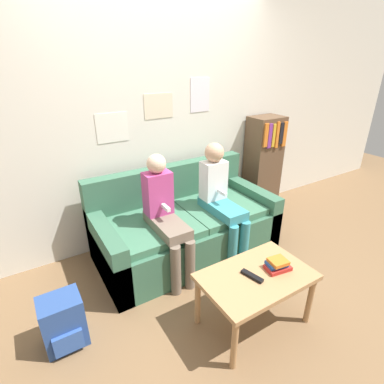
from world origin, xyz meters
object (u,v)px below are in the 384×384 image
(person_left, at_px, (165,213))
(tv_remote, at_px, (252,276))
(coffee_table, at_px, (256,281))
(bookshelf, at_px, (263,164))
(couch, at_px, (185,227))
(backpack, at_px, (63,322))
(person_right, at_px, (221,196))

(person_left, bearing_deg, tv_remote, -75.43)
(coffee_table, xyz_separation_m, bookshelf, (1.38, 1.41, 0.22))
(coffee_table, bearing_deg, couch, 88.06)
(bookshelf, height_order, backpack, bookshelf)
(backpack, bearing_deg, couch, 22.40)
(couch, distance_m, backpack, 1.40)
(coffee_table, bearing_deg, backpack, 156.19)
(coffee_table, relative_size, bookshelf, 0.66)
(tv_remote, relative_size, backpack, 0.45)
(person_left, relative_size, person_right, 0.99)
(tv_remote, distance_m, bookshelf, 2.02)
(bookshelf, bearing_deg, tv_remote, -135.38)
(person_right, height_order, bookshelf, bookshelf)
(backpack, bearing_deg, person_right, 11.94)
(tv_remote, bearing_deg, coffee_table, -12.02)
(couch, bearing_deg, bookshelf, 13.64)
(couch, height_order, person_right, person_right)
(person_left, relative_size, backpack, 2.87)
(person_right, height_order, tv_remote, person_right)
(bookshelf, bearing_deg, backpack, -161.97)
(person_left, xyz_separation_m, person_right, (0.60, 0.00, 0.02))
(tv_remote, distance_m, backpack, 1.35)
(tv_remote, xyz_separation_m, bookshelf, (1.43, 1.41, 0.15))
(tv_remote, height_order, bookshelf, bookshelf)
(coffee_table, bearing_deg, person_right, 69.71)
(person_right, relative_size, backpack, 2.90)
(coffee_table, xyz_separation_m, tv_remote, (-0.05, -0.00, 0.07))
(couch, relative_size, person_right, 1.57)
(person_left, height_order, bookshelf, bookshelf)
(bookshelf, xyz_separation_m, backpack, (-2.63, -0.86, -0.42))
(person_left, xyz_separation_m, backpack, (-0.97, -0.33, -0.43))
(person_left, bearing_deg, coffee_table, -72.57)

